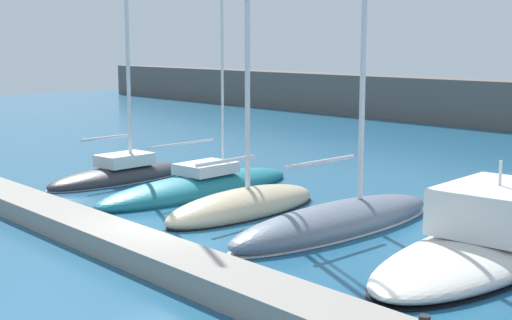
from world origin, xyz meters
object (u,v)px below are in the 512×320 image
object	(u,v)px
sailboat_slate_fourth	(338,218)
motorboat_ivory_fifth	(489,240)
sailboat_charcoal_nearest	(121,172)
sailboat_sand_third	(244,205)
sailboat_teal_second	(200,186)

from	to	relation	value
sailboat_slate_fourth	motorboat_ivory_fifth	world-z (taller)	sailboat_slate_fourth
sailboat_charcoal_nearest	sailboat_slate_fourth	world-z (taller)	sailboat_charcoal_nearest
sailboat_slate_fourth	sailboat_charcoal_nearest	bearing A→B (deg)	90.85
motorboat_ivory_fifth	sailboat_slate_fourth	bearing A→B (deg)	93.78
sailboat_sand_third	sailboat_slate_fourth	bearing A→B (deg)	-85.23
sailboat_sand_third	motorboat_ivory_fifth	size ratio (longest dim) A/B	1.02
motorboat_ivory_fifth	sailboat_sand_third	bearing A→B (deg)	93.88
sailboat_charcoal_nearest	motorboat_ivory_fifth	world-z (taller)	sailboat_charcoal_nearest
sailboat_teal_second	sailboat_sand_third	xyz separation A→B (m)	(3.60, -0.92, 0.04)
sailboat_slate_fourth	motorboat_ivory_fifth	size ratio (longest dim) A/B	1.44
sailboat_charcoal_nearest	motorboat_ivory_fifth	distance (m)	15.59
sailboat_charcoal_nearest	sailboat_sand_third	bearing A→B (deg)	-96.79
sailboat_sand_third	sailboat_slate_fourth	size ratio (longest dim) A/B	0.71
sailboat_charcoal_nearest	sailboat_teal_second	world-z (taller)	sailboat_teal_second
sailboat_teal_second	motorboat_ivory_fifth	bearing A→B (deg)	-93.49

